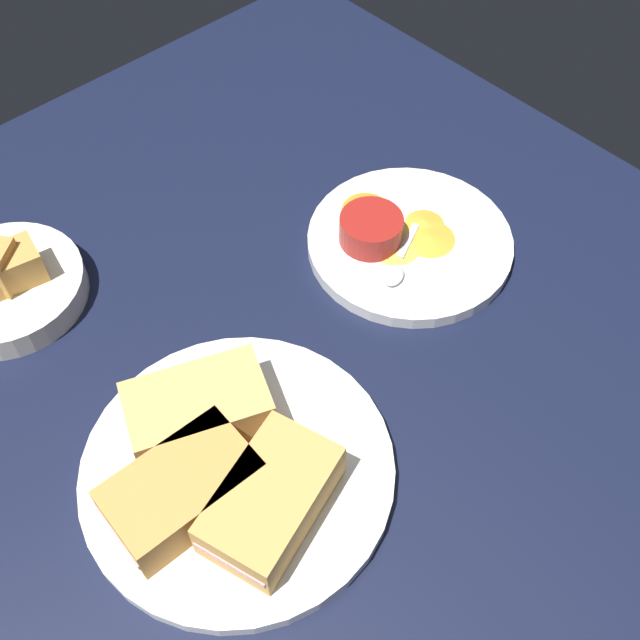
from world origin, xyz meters
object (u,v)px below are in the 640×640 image
(sandwich_half_near, at_px, (201,412))
(sandwich_half_far, at_px, (182,490))
(ramekin_dark_sauce, at_px, (268,516))
(ramekin_light_gravy, at_px, (371,228))
(spoon_by_dark_ramekin, at_px, (244,475))
(sandwich_half_extra, at_px, (271,500))
(spoon_by_gravy_ramekin, at_px, (395,266))
(plate_sandwich_main, at_px, (238,470))
(bread_basket_rear, at_px, (1,282))
(plate_chips_companion, at_px, (410,242))

(sandwich_half_near, xyz_separation_m, sandwich_half_far, (-0.06, -0.05, 0.00))
(ramekin_dark_sauce, xyz_separation_m, ramekin_light_gravy, (0.31, 0.18, -0.00))
(sandwich_half_near, distance_m, spoon_by_dark_ramekin, 0.07)
(sandwich_half_extra, bearing_deg, ramekin_light_gravy, 30.34)
(sandwich_half_far, bearing_deg, spoon_by_dark_ramekin, -18.25)
(sandwich_half_near, xyz_separation_m, sandwich_half_extra, (-0.01, -0.11, 0.00))
(ramekin_light_gravy, bearing_deg, spoon_by_gravy_ramekin, -101.61)
(ramekin_dark_sauce, relative_size, spoon_by_dark_ramekin, 0.64)
(plate_sandwich_main, relative_size, bread_basket_rear, 1.70)
(sandwich_half_extra, xyz_separation_m, spoon_by_dark_ramekin, (0.00, 0.04, -0.02))
(sandwich_half_extra, relative_size, ramekin_light_gravy, 2.05)
(plate_sandwich_main, xyz_separation_m, bread_basket_rear, (-0.05, 0.34, 0.02))
(plate_chips_companion, height_order, ramekin_light_gravy, ramekin_light_gravy)
(spoon_by_gravy_ramekin, bearing_deg, plate_sandwich_main, -166.38)
(sandwich_half_far, xyz_separation_m, ramekin_dark_sauce, (0.04, -0.07, -0.00))
(plate_sandwich_main, bearing_deg, sandwich_half_extra, -94.59)
(ramekin_dark_sauce, bearing_deg, plate_sandwich_main, 76.41)
(spoon_by_gravy_ramekin, relative_size, bread_basket_rear, 0.56)
(ramekin_dark_sauce, relative_size, plate_chips_companion, 0.27)
(plate_sandwich_main, distance_m, ramekin_light_gravy, 0.32)
(sandwich_half_near, height_order, sandwich_half_extra, same)
(sandwich_half_far, relative_size, ramekin_light_gravy, 1.88)
(sandwich_half_far, distance_m, ramekin_light_gravy, 0.36)
(plate_sandwich_main, height_order, sandwich_half_extra, sandwich_half_extra)
(plate_sandwich_main, relative_size, ramekin_dark_sauce, 4.57)
(sandwich_half_near, bearing_deg, plate_sandwich_main, -94.59)
(ramekin_dark_sauce, distance_m, spoon_by_dark_ramekin, 0.06)
(plate_sandwich_main, bearing_deg, spoon_by_gravy_ramekin, 13.62)
(sandwich_half_far, relative_size, bread_basket_rear, 0.79)
(plate_chips_companion, relative_size, bread_basket_rear, 1.38)
(ramekin_dark_sauce, distance_m, plate_chips_companion, 0.38)
(spoon_by_gravy_ramekin, bearing_deg, ramekin_light_gravy, 78.39)
(sandwich_half_far, xyz_separation_m, bread_basket_rear, (0.00, 0.33, -0.01))
(sandwich_half_near, height_order, spoon_by_gravy_ramekin, sandwich_half_near)
(ramekin_light_gravy, distance_m, bread_basket_rear, 0.41)
(sandwich_half_far, distance_m, plate_chips_companion, 0.39)
(sandwich_half_far, height_order, plate_chips_companion, sandwich_half_far)
(sandwich_half_extra, distance_m, spoon_by_gravy_ramekin, 0.31)
(spoon_by_dark_ramekin, distance_m, spoon_by_gravy_ramekin, 0.29)
(sandwich_half_near, xyz_separation_m, bread_basket_rear, (-0.06, 0.28, -0.01))
(sandwich_half_near, xyz_separation_m, spoon_by_gravy_ramekin, (0.28, 0.01, -0.02))
(sandwich_half_extra, height_order, ramekin_light_gravy, sandwich_half_extra)
(plate_sandwich_main, relative_size, ramekin_light_gravy, 4.05)
(sandwich_half_near, bearing_deg, ramekin_dark_sauce, -99.47)
(sandwich_half_extra, bearing_deg, plate_sandwich_main, 85.41)
(sandwich_half_far, distance_m, sandwich_half_extra, 0.08)
(ramekin_dark_sauce, height_order, ramekin_light_gravy, ramekin_dark_sauce)
(sandwich_half_near, relative_size, sandwich_half_extra, 1.01)
(plate_chips_companion, distance_m, bread_basket_rear, 0.45)
(plate_sandwich_main, distance_m, sandwich_half_extra, 0.06)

